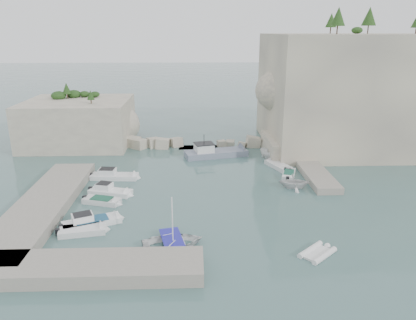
{
  "coord_description": "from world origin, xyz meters",
  "views": [
    {
      "loc": [
        -1.59,
        -39.14,
        17.44
      ],
      "look_at": [
        0.0,
        6.0,
        3.0
      ],
      "focal_mm": 35.0,
      "sensor_mm": 36.0,
      "label": 1
    }
  ],
  "objects_px": {
    "motorboat_b": "(111,194)",
    "tender_east_c": "(279,168)",
    "tender_east_d": "(276,160)",
    "work_boat": "(216,156)",
    "motorboat_d": "(92,225)",
    "inflatable_dinghy": "(317,255)",
    "rowboat": "(173,246)",
    "motorboat_e": "(83,233)",
    "tender_east_a": "(294,188)",
    "tender_east_b": "(289,176)",
    "motorboat_c": "(102,203)",
    "motorboat_a": "(115,179)"
  },
  "relations": [
    {
      "from": "motorboat_b",
      "to": "tender_east_c",
      "type": "xyz_separation_m",
      "value": [
        20.68,
        8.42,
        0.0
      ]
    },
    {
      "from": "tender_east_d",
      "to": "work_boat",
      "type": "distance_m",
      "value": 8.65
    },
    {
      "from": "motorboat_d",
      "to": "tender_east_c",
      "type": "bearing_deg",
      "value": 13.24
    },
    {
      "from": "inflatable_dinghy",
      "to": "tender_east_c",
      "type": "relative_size",
      "value": 0.65
    },
    {
      "from": "rowboat",
      "to": "motorboat_b",
      "type": "bearing_deg",
      "value": 19.9
    },
    {
      "from": "tender_east_c",
      "to": "motorboat_e",
      "type": "bearing_deg",
      "value": 107.38
    },
    {
      "from": "tender_east_a",
      "to": "tender_east_b",
      "type": "xyz_separation_m",
      "value": [
        0.32,
        3.94,
        0.0
      ]
    },
    {
      "from": "motorboat_b",
      "to": "inflatable_dinghy",
      "type": "bearing_deg",
      "value": -18.86
    },
    {
      "from": "tender_east_a",
      "to": "work_boat",
      "type": "bearing_deg",
      "value": 39.16
    },
    {
      "from": "tender_east_a",
      "to": "tender_east_d",
      "type": "height_order",
      "value": "tender_east_a"
    },
    {
      "from": "motorboat_c",
      "to": "motorboat_d",
      "type": "xyz_separation_m",
      "value": [
        0.15,
        -5.03,
        0.0
      ]
    },
    {
      "from": "motorboat_c",
      "to": "motorboat_d",
      "type": "distance_m",
      "value": 5.04
    },
    {
      "from": "rowboat",
      "to": "tender_east_b",
      "type": "distance_m",
      "value": 21.7
    },
    {
      "from": "rowboat",
      "to": "tender_east_a",
      "type": "xyz_separation_m",
      "value": [
        13.39,
        12.88,
        0.0
      ]
    },
    {
      "from": "motorboat_d",
      "to": "tender_east_b",
      "type": "xyz_separation_m",
      "value": [
        21.52,
        12.59,
        0.0
      ]
    },
    {
      "from": "motorboat_b",
      "to": "inflatable_dinghy",
      "type": "relative_size",
      "value": 1.52
    },
    {
      "from": "rowboat",
      "to": "tender_east_a",
      "type": "relative_size",
      "value": 1.47
    },
    {
      "from": "inflatable_dinghy",
      "to": "tender_east_c",
      "type": "bearing_deg",
      "value": 44.58
    },
    {
      "from": "tender_east_a",
      "to": "work_boat",
      "type": "xyz_separation_m",
      "value": [
        -8.35,
        12.84,
        0.0
      ]
    },
    {
      "from": "motorboat_e",
      "to": "tender_east_a",
      "type": "xyz_separation_m",
      "value": [
        21.69,
        10.23,
        0.0
      ]
    },
    {
      "from": "tender_east_a",
      "to": "motorboat_c",
      "type": "bearing_deg",
      "value": 105.73
    },
    {
      "from": "motorboat_a",
      "to": "motorboat_e",
      "type": "bearing_deg",
      "value": -86.7
    },
    {
      "from": "rowboat",
      "to": "tender_east_c",
      "type": "bearing_deg",
      "value": -46.01
    },
    {
      "from": "motorboat_a",
      "to": "tender_east_b",
      "type": "relative_size",
      "value": 1.52
    },
    {
      "from": "motorboat_c",
      "to": "tender_east_d",
      "type": "distance_m",
      "value": 25.78
    },
    {
      "from": "motorboat_c",
      "to": "tender_east_b",
      "type": "distance_m",
      "value": 22.95
    },
    {
      "from": "inflatable_dinghy",
      "to": "motorboat_a",
      "type": "bearing_deg",
      "value": 94.88
    },
    {
      "from": "motorboat_d",
      "to": "rowboat",
      "type": "relative_size",
      "value": 1.14
    },
    {
      "from": "motorboat_d",
      "to": "tender_east_c",
      "type": "distance_m",
      "value": 26.31
    },
    {
      "from": "tender_east_c",
      "to": "motorboat_c",
      "type": "bearing_deg",
      "value": 95.43
    },
    {
      "from": "tender_east_c",
      "to": "tender_east_d",
      "type": "relative_size",
      "value": 1.11
    },
    {
      "from": "motorboat_a",
      "to": "motorboat_d",
      "type": "distance_m",
      "value": 12.58
    },
    {
      "from": "motorboat_a",
      "to": "tender_east_c",
      "type": "relative_size",
      "value": 1.19
    },
    {
      "from": "tender_east_b",
      "to": "work_boat",
      "type": "bearing_deg",
      "value": 61.36
    },
    {
      "from": "tender_east_d",
      "to": "work_boat",
      "type": "xyz_separation_m",
      "value": [
        -8.4,
        2.08,
        0.0
      ]
    },
    {
      "from": "motorboat_e",
      "to": "inflatable_dinghy",
      "type": "height_order",
      "value": "motorboat_e"
    },
    {
      "from": "motorboat_d",
      "to": "work_boat",
      "type": "xyz_separation_m",
      "value": [
        12.85,
        21.49,
        0.0
      ]
    },
    {
      "from": "tender_east_a",
      "to": "work_boat",
      "type": "height_order",
      "value": "work_boat"
    },
    {
      "from": "motorboat_e",
      "to": "tender_east_b",
      "type": "xyz_separation_m",
      "value": [
        22.01,
        14.17,
        0.0
      ]
    },
    {
      "from": "motorboat_a",
      "to": "rowboat",
      "type": "distance_m",
      "value": 18.62
    },
    {
      "from": "motorboat_a",
      "to": "tender_east_c",
      "type": "xyz_separation_m",
      "value": [
        21.16,
        3.32,
        0.0
      ]
    },
    {
      "from": "motorboat_a",
      "to": "motorboat_e",
      "type": "distance_m",
      "value": 14.16
    },
    {
      "from": "motorboat_b",
      "to": "motorboat_c",
      "type": "relative_size",
      "value": 1.21
    },
    {
      "from": "motorboat_e",
      "to": "tender_east_b",
      "type": "height_order",
      "value": "same"
    },
    {
      "from": "motorboat_d",
      "to": "motorboat_e",
      "type": "height_order",
      "value": "motorboat_d"
    },
    {
      "from": "motorboat_d",
      "to": "tender_east_a",
      "type": "distance_m",
      "value": 22.89
    },
    {
      "from": "motorboat_a",
      "to": "motorboat_b",
      "type": "bearing_deg",
      "value": -80.16
    },
    {
      "from": "inflatable_dinghy",
      "to": "motorboat_e",
      "type": "bearing_deg",
      "value": 125.61
    },
    {
      "from": "tender_east_b",
      "to": "tender_east_c",
      "type": "height_order",
      "value": "same"
    },
    {
      "from": "motorboat_a",
      "to": "motorboat_b",
      "type": "height_order",
      "value": "same"
    }
  ]
}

